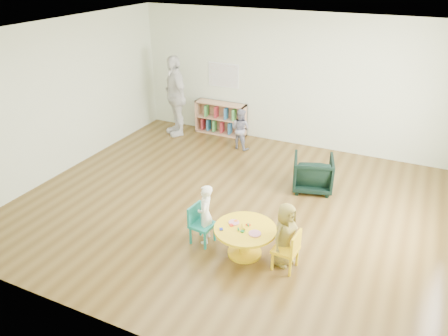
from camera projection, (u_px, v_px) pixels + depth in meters
name	position (u px, v px, depth m)	size (l,w,h in m)	color
room	(236.00, 96.00, 6.50)	(7.10, 7.00, 2.80)	brown
activity_table	(245.00, 236.00, 6.02)	(0.86, 0.86, 0.48)	yellow
kid_chair_left	(200.00, 223.00, 6.29)	(0.35, 0.35, 0.59)	teal
kid_chair_right	(289.00, 249.00, 5.73)	(0.34, 0.34, 0.59)	yellow
bookshelf	(221.00, 118.00, 10.12)	(1.20, 0.30, 0.75)	tan
alphabet_poster	(224.00, 75.00, 9.78)	(0.74, 0.01, 0.54)	white
armchair	(313.00, 173.00, 7.71)	(0.67, 0.69, 0.63)	black
child_left	(205.00, 214.00, 6.24)	(0.33, 0.22, 0.91)	white
child_right	(285.00, 235.00, 5.78)	(0.45, 0.29, 0.92)	yellow
toddler	(240.00, 129.00, 9.28)	(0.43, 0.34, 0.89)	#1B1F45
adult_caretaker	(175.00, 96.00, 9.86)	(1.07, 0.44, 1.82)	white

